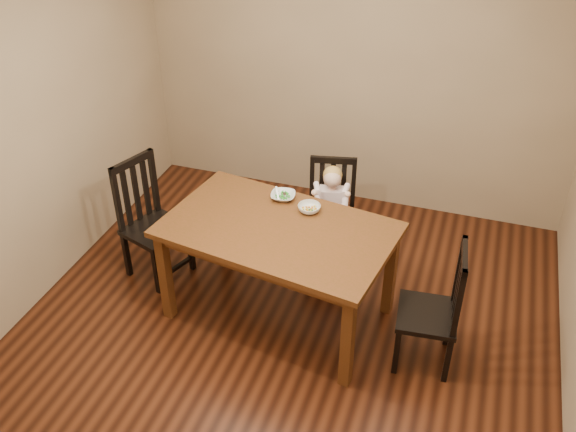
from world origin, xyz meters
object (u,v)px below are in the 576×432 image
(chair_right, at_px, (435,310))
(toddler, at_px, (331,206))
(bowl_peas, at_px, (283,196))
(bowl_veg, at_px, (309,208))
(dining_table, at_px, (278,238))
(chair_child, at_px, (331,214))
(chair_left, at_px, (151,221))

(chair_right, height_order, toddler, chair_right)
(chair_right, xyz_separation_m, bowl_peas, (-1.27, 0.50, 0.37))
(bowl_peas, bearing_deg, bowl_veg, -23.77)
(dining_table, relative_size, bowl_veg, 10.45)
(bowl_veg, bearing_deg, bowl_peas, 156.23)
(chair_child, relative_size, bowl_peas, 4.98)
(dining_table, bearing_deg, bowl_veg, 60.89)
(chair_child, height_order, toddler, chair_child)
(chair_child, bearing_deg, toddler, 90.00)
(chair_child, height_order, bowl_peas, chair_child)
(chair_child, relative_size, chair_left, 0.90)
(toddler, distance_m, bowl_peas, 0.56)
(chair_child, relative_size, toddler, 1.98)
(chair_left, height_order, bowl_peas, chair_left)
(chair_right, bearing_deg, toddler, 42.53)
(bowl_peas, bearing_deg, chair_right, -21.37)
(chair_left, relative_size, bowl_peas, 5.54)
(dining_table, relative_size, chair_right, 1.81)
(toddler, xyz_separation_m, bowl_peas, (-0.28, -0.40, 0.28))
(chair_left, relative_size, chair_right, 1.06)
(bowl_peas, relative_size, bowl_veg, 1.10)
(chair_child, relative_size, bowl_veg, 5.49)
(chair_right, bearing_deg, bowl_veg, 63.96)
(bowl_veg, bearing_deg, chair_left, -176.33)
(chair_left, distance_m, bowl_veg, 1.37)
(chair_child, distance_m, chair_left, 1.50)
(dining_table, bearing_deg, chair_right, -5.75)
(toddler, height_order, bowl_peas, bowl_peas)
(chair_child, relative_size, chair_right, 0.95)
(toddler, relative_size, bowl_veg, 2.77)
(chair_left, height_order, toddler, chair_left)
(toddler, relative_size, bowl_peas, 2.52)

